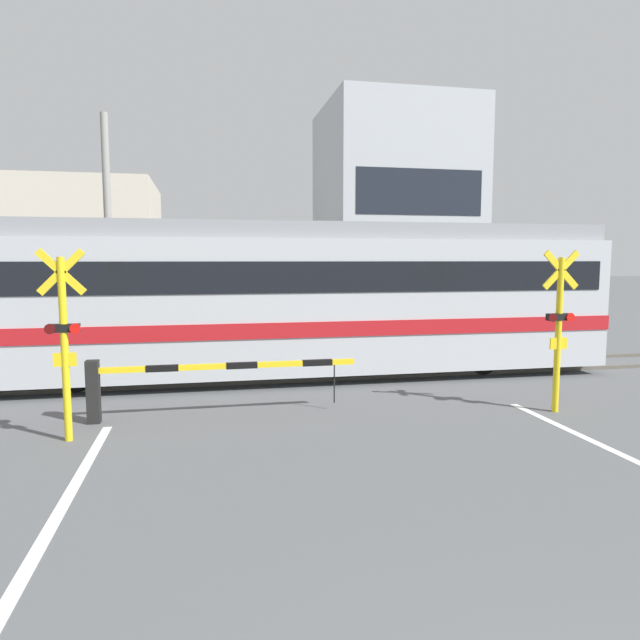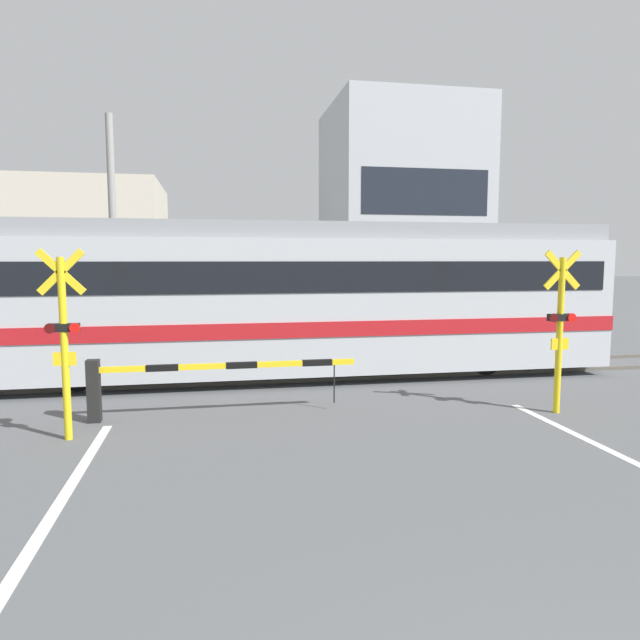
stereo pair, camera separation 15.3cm
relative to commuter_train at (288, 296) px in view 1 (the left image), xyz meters
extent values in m
cube|color=#5B564C|center=(0.12, -0.72, -1.81)|extent=(50.00, 0.10, 0.08)
cube|color=#5B564C|center=(0.12, 0.72, -1.81)|extent=(50.00, 0.10, 0.08)
cube|color=#B7BCC1|center=(0.00, 0.00, -0.18)|extent=(14.38, 2.76, 2.87)
cube|color=gray|center=(0.00, 0.00, 1.43)|extent=(14.24, 2.43, 0.36)
cube|color=red|center=(0.00, 0.00, -0.61)|extent=(14.40, 2.82, 0.32)
cube|color=black|center=(0.00, 0.00, 0.46)|extent=(13.81, 2.80, 0.64)
cylinder|color=black|center=(-4.46, -0.72, -1.47)|extent=(0.76, 0.12, 0.76)
cylinder|color=black|center=(-4.46, 0.72, -1.47)|extent=(0.76, 0.12, 0.76)
cylinder|color=black|center=(4.46, -0.72, -1.47)|extent=(0.76, 0.12, 0.76)
cylinder|color=black|center=(4.46, 0.72, -1.47)|extent=(0.76, 0.12, 0.76)
cube|color=black|center=(-3.69, -3.11, -1.33)|extent=(0.20, 0.20, 1.04)
cube|color=yellow|center=(-1.49, -3.11, -0.98)|extent=(4.39, 0.09, 0.09)
cube|color=black|center=(-2.59, -3.11, -0.98)|extent=(0.53, 0.10, 0.10)
cube|color=black|center=(-1.27, -3.11, -0.98)|extent=(0.53, 0.10, 0.10)
cube|color=black|center=(0.05, -3.11, -0.98)|extent=(0.53, 0.10, 0.10)
cylinder|color=black|center=(0.35, -3.11, -1.37)|extent=(0.02, 0.02, 0.69)
cube|color=black|center=(3.94, 2.82, -1.33)|extent=(0.20, 0.20, 1.04)
cube|color=yellow|center=(1.74, 2.82, -0.98)|extent=(4.39, 0.09, 0.09)
cube|color=black|center=(2.84, 2.82, -0.98)|extent=(0.53, 0.10, 0.10)
cube|color=black|center=(1.52, 2.82, -0.98)|extent=(0.53, 0.10, 0.10)
cube|color=black|center=(0.20, 2.82, -0.98)|extent=(0.53, 0.10, 0.10)
cylinder|color=black|center=(-0.10, 2.82, -1.37)|extent=(0.02, 0.02, 0.69)
cylinder|color=yellow|center=(-3.89, -4.01, -0.49)|extent=(0.11, 0.11, 2.70)
cube|color=yellow|center=(-3.89, -4.01, 0.64)|extent=(0.68, 0.04, 0.68)
cube|color=yellow|center=(-3.89, -4.01, 0.64)|extent=(0.68, 0.04, 0.68)
cube|color=black|center=(-3.89, -4.01, -0.17)|extent=(0.44, 0.12, 0.12)
cylinder|color=#4C0C0C|center=(-4.06, -4.08, -0.17)|extent=(0.15, 0.03, 0.15)
cylinder|color=red|center=(-3.72, -4.08, -0.17)|extent=(0.15, 0.03, 0.15)
cube|color=yellow|center=(-3.89, -4.03, -0.63)|extent=(0.32, 0.03, 0.20)
cylinder|color=yellow|center=(4.14, -4.01, -0.49)|extent=(0.11, 0.11, 2.70)
cube|color=yellow|center=(4.14, -4.01, 0.64)|extent=(0.68, 0.04, 0.68)
cube|color=yellow|center=(4.14, -4.01, 0.64)|extent=(0.68, 0.04, 0.68)
cube|color=black|center=(4.14, -4.01, -0.17)|extent=(0.44, 0.12, 0.12)
cylinder|color=#4C0C0C|center=(3.97, -4.08, -0.17)|extent=(0.15, 0.03, 0.15)
cylinder|color=red|center=(4.31, -4.08, -0.17)|extent=(0.15, 0.03, 0.15)
cube|color=yellow|center=(4.14, -4.03, -0.63)|extent=(0.32, 0.03, 0.20)
cylinder|color=brown|center=(1.35, 5.12, -1.44)|extent=(0.13, 0.13, 0.80)
cylinder|color=brown|center=(1.49, 5.12, -1.44)|extent=(0.13, 0.13, 0.80)
cube|color=#386647|center=(1.42, 5.12, -0.73)|extent=(0.38, 0.22, 0.64)
sphere|color=tan|center=(1.42, 5.12, -0.29)|extent=(0.22, 0.22, 0.22)
cube|color=beige|center=(-7.52, 15.82, 1.25)|extent=(6.97, 7.23, 6.18)
cube|color=#1E232D|center=(-7.52, 12.19, 1.55)|extent=(5.86, 0.03, 1.24)
cube|color=#B2B7BC|center=(7.89, 15.82, 3.37)|extent=(7.20, 7.23, 10.44)
cube|color=#1E232D|center=(7.89, 12.19, 3.89)|extent=(6.05, 0.03, 2.09)
cylinder|color=gray|center=(-4.64, 5.32, 1.63)|extent=(0.22, 0.22, 6.95)
camera|label=1|loc=(-1.89, -12.78, 0.82)|focal=32.00mm
camera|label=2|loc=(-1.74, -12.81, 0.82)|focal=32.00mm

